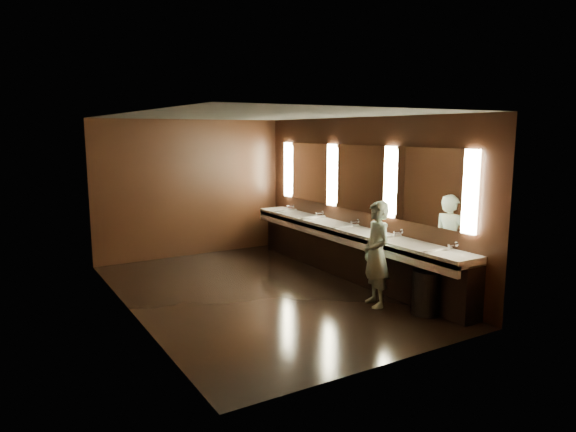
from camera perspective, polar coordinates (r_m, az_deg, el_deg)
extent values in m
plane|color=black|center=(8.34, -3.16, -8.49)|extent=(6.00, 6.00, 0.00)
cube|color=#2D2D2B|center=(7.94, -3.34, 11.11)|extent=(4.00, 6.00, 0.02)
cube|color=black|center=(10.75, -10.73, 3.04)|extent=(4.00, 0.02, 2.80)
cube|color=black|center=(5.59, 11.26, -2.77)|extent=(4.00, 0.02, 2.80)
cube|color=black|center=(7.32, -17.23, -0.14)|extent=(0.02, 6.00, 2.80)
cube|color=black|center=(9.12, 7.95, 2.00)|extent=(0.02, 6.00, 2.80)
cube|color=black|center=(9.19, 6.93, -4.24)|extent=(0.36, 5.40, 0.81)
cube|color=white|center=(9.04, 6.51, -1.57)|extent=(0.55, 5.40, 0.12)
cube|color=white|center=(8.91, 5.25, -2.24)|extent=(0.06, 5.40, 0.18)
cylinder|color=silver|center=(7.56, 17.86, -3.05)|extent=(0.18, 0.04, 0.04)
cylinder|color=silver|center=(8.31, 12.16, -1.71)|extent=(0.18, 0.04, 0.04)
cylinder|color=silver|center=(9.12, 7.45, -0.59)|extent=(0.18, 0.04, 0.04)
cylinder|color=silver|center=(10.00, 3.54, 0.34)|extent=(0.18, 0.04, 0.04)
cylinder|color=silver|center=(10.91, 0.27, 1.12)|extent=(0.18, 0.04, 0.04)
cube|color=#FFF5C2|center=(7.36, 19.64, 2.53)|extent=(0.06, 0.22, 1.15)
cube|color=white|center=(7.90, 15.23, 3.18)|extent=(0.03, 1.32, 1.15)
cube|color=#FFF5C2|center=(8.46, 11.25, 3.72)|extent=(0.06, 0.23, 1.15)
cube|color=white|center=(9.07, 7.93, 4.18)|extent=(0.03, 1.32, 1.15)
cube|color=#FFF5C2|center=(9.70, 4.89, 4.57)|extent=(0.06, 0.23, 1.15)
cube|color=white|center=(10.36, 2.36, 4.90)|extent=(0.03, 1.32, 1.15)
cube|color=#FFF5C2|center=(11.03, 0.00, 5.18)|extent=(0.06, 0.22, 1.15)
imported|color=#84BCC4|center=(7.65, 9.81, -4.18)|extent=(0.51, 0.65, 1.56)
cylinder|color=black|center=(7.58, 15.15, -8.19)|extent=(0.53, 0.53, 0.63)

